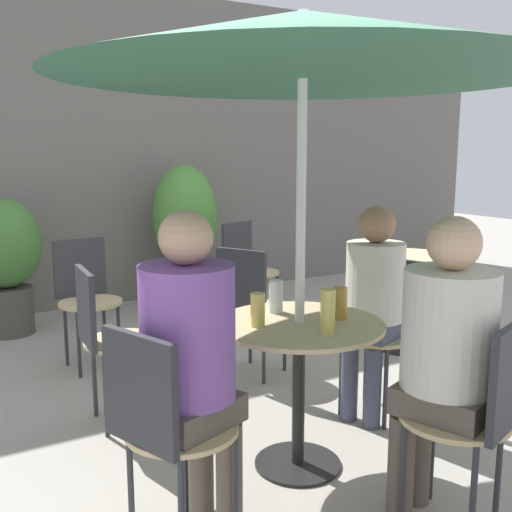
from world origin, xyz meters
TOP-DOWN VIEW (x-y plane):
  - ground_plane at (0.00, 0.00)m, footprint 20.00×20.00m
  - storefront_wall at (0.00, 3.46)m, footprint 10.00×0.06m
  - cafe_table_near at (0.04, -0.08)m, footprint 0.79×0.79m
  - cafe_table_far at (1.72, 0.96)m, footprint 0.82×0.82m
  - bistro_chair_0 at (-0.75, -0.36)m, footprint 0.47×0.46m
  - bistro_chair_1 at (0.33, -0.87)m, footprint 0.46×0.47m
  - bistro_chair_2 at (0.83, 0.21)m, footprint 0.47×0.46m
  - bistro_chair_3 at (-0.46, 1.83)m, footprint 0.43×0.44m
  - bistro_chair_4 at (0.40, 1.03)m, footprint 0.48×0.47m
  - bistro_chair_5 at (1.00, 2.15)m, footprint 0.46×0.47m
  - bistro_chair_6 at (-0.62, 0.81)m, footprint 0.43×0.43m
  - seated_person_0 at (-0.61, -0.31)m, footprint 0.42×0.40m
  - seated_person_1 at (0.28, -0.73)m, footprint 0.40×0.43m
  - seated_person_2 at (0.69, 0.16)m, footprint 0.38×0.36m
  - beer_glass_0 at (-0.16, -0.03)m, footprint 0.07×0.07m
  - beer_glass_1 at (0.05, -0.28)m, footprint 0.07×0.07m
  - beer_glass_2 at (0.24, -0.12)m, footprint 0.07×0.07m
  - beer_glass_3 at (0.04, 0.13)m, footprint 0.07×0.07m
  - potted_plant_0 at (-0.83, 2.86)m, footprint 0.57×0.57m
  - potted_plant_1 at (0.79, 2.97)m, footprint 0.61×0.61m
  - umbrella at (0.04, -0.08)m, footprint 2.20×2.20m

SIDE VIEW (x-z plane):
  - ground_plane at x=0.00m, z-range 0.00..0.00m
  - bistro_chair_0 at x=-0.75m, z-range 0.10..0.98m
  - bistro_chair_1 at x=0.33m, z-range 0.10..0.98m
  - bistro_chair_2 at x=0.83m, z-range 0.10..0.98m
  - bistro_chair_3 at x=-0.46m, z-range 0.10..0.98m
  - bistro_chair_4 at x=0.40m, z-range 0.10..0.98m
  - bistro_chair_5 at x=1.00m, z-range 0.10..0.98m
  - bistro_chair_6 at x=-0.62m, z-range 0.10..0.98m
  - cafe_table_near at x=0.04m, z-range 0.19..0.91m
  - cafe_table_far at x=1.72m, z-range 0.20..0.92m
  - potted_plant_0 at x=-0.83m, z-range 0.09..1.21m
  - seated_person_2 at x=0.69m, z-range 0.12..1.33m
  - potted_plant_1 at x=0.79m, z-range 0.04..1.41m
  - seated_person_1 at x=0.28m, z-range 0.12..1.37m
  - seated_person_0 at x=-0.61m, z-range 0.12..1.41m
  - beer_glass_2 at x=0.24m, z-range 0.71..0.86m
  - beer_glass_0 at x=-0.16m, z-range 0.71..0.87m
  - beer_glass_3 at x=0.04m, z-range 0.71..0.87m
  - beer_glass_1 at x=0.05m, z-range 0.71..0.91m
  - storefront_wall at x=0.00m, z-range 0.00..3.00m
  - umbrella at x=0.04m, z-range 0.90..2.98m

